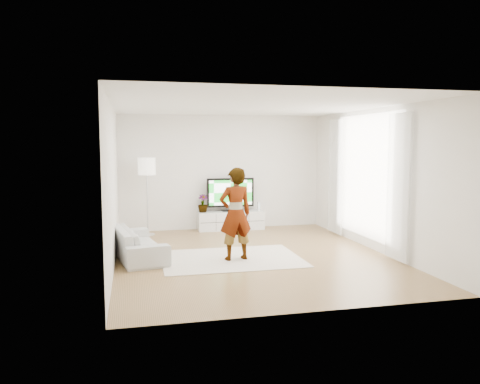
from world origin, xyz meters
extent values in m
plane|color=#9A7345|center=(0.00, 0.00, 0.00)|extent=(6.00, 6.00, 0.00)
plane|color=white|center=(0.00, 0.00, 2.80)|extent=(6.00, 6.00, 0.00)
cube|color=silver|center=(-2.50, 0.00, 1.40)|extent=(0.02, 6.00, 2.80)
cube|color=silver|center=(2.50, 0.00, 1.40)|extent=(0.02, 6.00, 2.80)
cube|color=silver|center=(0.00, 3.00, 1.40)|extent=(5.00, 0.02, 2.80)
cube|color=silver|center=(0.00, -3.00, 1.40)|extent=(5.00, 0.02, 2.80)
cube|color=white|center=(2.48, 0.30, 1.45)|extent=(0.01, 2.60, 2.50)
cube|color=white|center=(2.40, -1.00, 1.35)|extent=(0.04, 0.70, 2.60)
cube|color=white|center=(2.40, 1.60, 1.35)|extent=(0.04, 0.70, 2.60)
cube|color=silver|center=(0.17, 2.77, 0.23)|extent=(1.62, 0.46, 0.46)
cube|color=black|center=(0.17, 2.53, 0.23)|extent=(1.57, 0.00, 0.01)
cube|color=black|center=(-0.23, 2.53, 0.23)|extent=(0.01, 0.00, 0.40)
cube|color=black|center=(0.58, 2.53, 0.23)|extent=(0.01, 0.00, 0.40)
cube|color=black|center=(0.17, 2.79, 0.47)|extent=(0.42, 0.23, 0.02)
cube|color=black|center=(0.17, 2.79, 0.52)|extent=(0.08, 0.05, 0.08)
cube|color=black|center=(0.17, 2.79, 0.91)|extent=(1.17, 0.06, 0.71)
cube|color=green|center=(0.17, 2.76, 0.91)|extent=(1.06, 0.01, 0.60)
cube|color=white|center=(0.88, 2.77, 0.56)|extent=(0.06, 0.15, 0.20)
cube|color=#4CB2FF|center=(0.88, 2.69, 0.58)|extent=(0.01, 0.00, 0.11)
imported|color=#3F7238|center=(-0.52, 2.77, 0.67)|extent=(0.24, 0.24, 0.43)
cube|color=beige|center=(-0.43, -0.12, 0.01)|extent=(2.54, 1.83, 0.01)
imported|color=#334772|center=(-0.37, -0.21, 0.85)|extent=(0.67, 0.49, 1.68)
imported|color=#AFAFAA|center=(-2.09, 0.38, 0.28)|extent=(1.09, 2.02, 0.56)
cylinder|color=silver|center=(-1.84, 2.52, 0.01)|extent=(0.31, 0.31, 0.02)
cylinder|color=silver|center=(-1.84, 2.52, 0.71)|extent=(0.04, 0.04, 1.38)
cylinder|color=white|center=(-1.84, 2.52, 1.59)|extent=(0.40, 0.40, 0.39)
camera|label=1|loc=(-2.16, -8.35, 2.12)|focal=35.00mm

